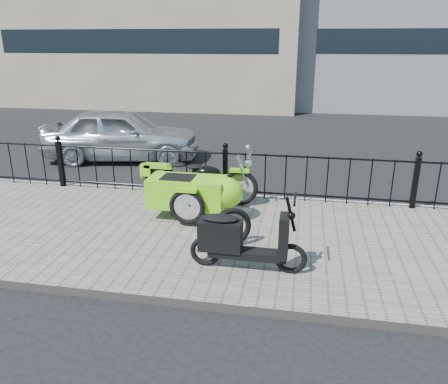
% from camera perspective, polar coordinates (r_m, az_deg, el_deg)
% --- Properties ---
extents(ground, '(120.00, 120.00, 0.00)m').
position_cam_1_polar(ground, '(7.53, -1.62, -4.66)').
color(ground, black).
rests_on(ground, ground).
extents(sidewalk, '(30.00, 3.80, 0.12)m').
position_cam_1_polar(sidewalk, '(7.06, -2.47, -5.83)').
color(sidewalk, '#655D55').
rests_on(sidewalk, ground).
extents(curb, '(30.00, 0.10, 0.12)m').
position_cam_1_polar(curb, '(8.82, 0.34, -0.58)').
color(curb, gray).
rests_on(curb, ground).
extents(iron_fence, '(14.11, 0.11, 1.08)m').
position_cam_1_polar(iron_fence, '(8.52, 0.18, 2.45)').
color(iron_fence, black).
rests_on(iron_fence, sidewalk).
extents(motorcycle_sidecar, '(2.28, 1.48, 0.98)m').
position_cam_1_polar(motorcycle_sidecar, '(7.59, -3.28, 0.33)').
color(motorcycle_sidecar, black).
rests_on(motorcycle_sidecar, sidewalk).
extents(scooter, '(1.58, 0.46, 1.07)m').
position_cam_1_polar(scooter, '(5.83, 2.03, -6.32)').
color(scooter, black).
rests_on(scooter, sidewalk).
extents(spare_tire, '(0.59, 0.35, 0.62)m').
position_cam_1_polar(spare_tire, '(6.48, 0.98, -4.63)').
color(spare_tire, black).
rests_on(spare_tire, sidewalk).
extents(sedan_car, '(4.27, 2.32, 1.38)m').
position_cam_1_polar(sedan_car, '(11.95, -13.22, 7.34)').
color(sedan_car, silver).
rests_on(sedan_car, ground).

